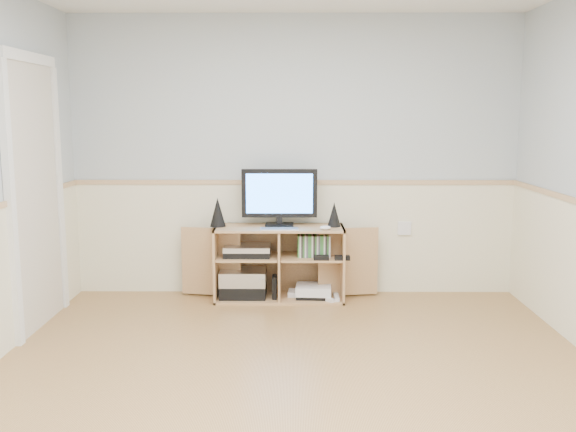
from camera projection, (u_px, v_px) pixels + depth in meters
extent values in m
cube|color=tan|center=(296.00, 398.00, 3.74)|extent=(4.00, 4.50, 0.02)
cube|color=#AFB8BE|center=(295.00, 157.00, 5.77)|extent=(4.00, 0.02, 2.50)
cube|color=#AFB8BE|center=(303.00, 299.00, 1.31)|extent=(4.00, 0.02, 2.50)
cube|color=#EFE8C3|center=(295.00, 239.00, 5.87)|extent=(4.00, 0.01, 1.00)
cube|color=tan|center=(295.00, 182.00, 5.79)|extent=(4.00, 0.02, 0.04)
cube|color=beige|center=(35.00, 197.00, 4.88)|extent=(0.03, 0.82, 2.00)
cube|color=tan|center=(280.00, 297.00, 5.72)|extent=(1.13, 0.42, 0.02)
cube|color=tan|center=(279.00, 228.00, 5.62)|extent=(1.13, 0.42, 0.02)
cube|color=tan|center=(217.00, 263.00, 5.67)|extent=(0.02, 0.42, 0.65)
cube|color=tan|center=(342.00, 263.00, 5.67)|extent=(0.02, 0.42, 0.65)
cube|color=tan|center=(280.00, 258.00, 5.87)|extent=(1.13, 0.02, 0.65)
cube|color=tan|center=(279.00, 263.00, 5.67)|extent=(0.02, 0.40, 0.61)
cube|color=tan|center=(247.00, 257.00, 5.66)|extent=(0.54, 0.38, 0.02)
cube|color=tan|center=(311.00, 257.00, 5.66)|extent=(0.54, 0.38, 0.02)
cube|color=tan|center=(211.00, 261.00, 5.73)|extent=(0.54, 0.11, 0.61)
cube|color=tan|center=(348.00, 262.00, 5.72)|extent=(0.54, 0.11, 0.61)
cube|color=black|center=(280.00, 225.00, 5.67)|extent=(0.25, 0.18, 0.02)
cube|color=black|center=(279.00, 220.00, 5.66)|extent=(0.05, 0.04, 0.06)
cube|color=black|center=(279.00, 193.00, 5.62)|extent=(0.66, 0.05, 0.42)
cube|color=#2F7CF8|center=(279.00, 194.00, 5.60)|extent=(0.58, 0.01, 0.35)
cone|color=black|center=(218.00, 212.00, 5.62)|extent=(0.14, 0.14, 0.26)
cone|color=black|center=(334.00, 214.00, 5.62)|extent=(0.12, 0.12, 0.22)
cube|color=silver|center=(279.00, 229.00, 5.48)|extent=(0.33, 0.14, 0.01)
ellipsoid|color=white|center=(325.00, 228.00, 5.48)|extent=(0.10, 0.07, 0.04)
cube|color=black|center=(243.00, 290.00, 5.71)|extent=(0.41, 0.30, 0.11)
cube|color=silver|center=(243.00, 277.00, 5.69)|extent=(0.41, 0.30, 0.13)
cube|color=black|center=(247.00, 253.00, 5.66)|extent=(0.41, 0.28, 0.05)
cube|color=silver|center=(247.00, 248.00, 5.65)|extent=(0.41, 0.28, 0.05)
cube|color=black|center=(275.00, 287.00, 5.65)|extent=(0.04, 0.14, 0.20)
cube|color=white|center=(300.00, 293.00, 5.74)|extent=(0.22, 0.17, 0.05)
cube|color=black|center=(314.00, 295.00, 5.69)|extent=(0.31, 0.26, 0.03)
cube|color=white|center=(314.00, 289.00, 5.69)|extent=(0.33, 0.28, 0.08)
cube|color=white|center=(337.00, 298.00, 5.61)|extent=(0.04, 0.14, 0.03)
cube|color=white|center=(333.00, 293.00, 5.77)|extent=(0.09, 0.15, 0.03)
cube|color=#3F8C3F|center=(314.00, 246.00, 5.62)|extent=(0.28, 0.13, 0.19)
cube|color=white|center=(404.00, 228.00, 5.84)|extent=(0.12, 0.03, 0.12)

